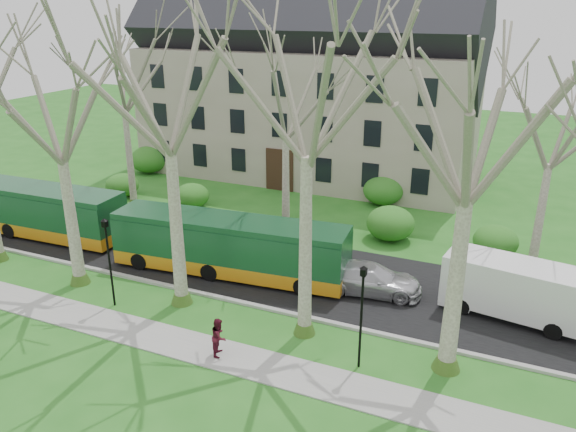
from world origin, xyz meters
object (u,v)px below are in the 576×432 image
at_px(bus_follow, 229,245).
at_px(sedan, 370,279).
at_px(van_a, 514,290).
at_px(bus_lead, 30,208).
at_px(pedestrian_b, 219,337).

xyz_separation_m(bus_follow, sedan, (7.33, 0.83, -0.83)).
height_order(sedan, van_a, van_a).
distance_m(bus_lead, sedan, 21.27).
height_order(bus_lead, pedestrian_b, bus_lead).
bearing_deg(pedestrian_b, bus_lead, 52.92).
bearing_deg(bus_lead, sedan, 0.25).
bearing_deg(sedan, pedestrian_b, 142.52).
relative_size(bus_lead, sedan, 2.49).
height_order(sedan, pedestrian_b, pedestrian_b).
distance_m(bus_lead, pedestrian_b, 18.34).
relative_size(sedan, pedestrian_b, 3.12).
height_order(bus_follow, van_a, bus_follow).
relative_size(bus_lead, bus_follow, 1.01).
bearing_deg(van_a, bus_follow, -166.31).
bearing_deg(bus_lead, van_a, 0.53).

